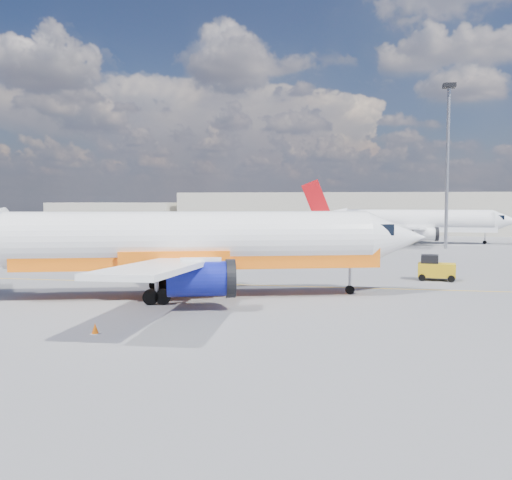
% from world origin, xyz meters
% --- Properties ---
extents(ground, '(240.00, 240.00, 0.00)m').
position_xyz_m(ground, '(0.00, 0.00, 0.00)').
color(ground, slate).
rests_on(ground, ground).
extents(taxi_line, '(70.00, 0.15, 0.01)m').
position_xyz_m(taxi_line, '(0.00, 3.00, 0.01)').
color(taxi_line, yellow).
rests_on(taxi_line, ground).
extents(terminal_main, '(70.00, 14.00, 8.00)m').
position_xyz_m(terminal_main, '(5.00, 75.00, 4.00)').
color(terminal_main, '#BDB6A3').
rests_on(terminal_main, ground).
extents(terminal_annex, '(26.00, 10.00, 6.00)m').
position_xyz_m(terminal_annex, '(-45.00, 72.00, 3.00)').
color(terminal_annex, '#BDB6A3').
rests_on(terminal_annex, ground).
extents(main_jet, '(36.42, 27.75, 11.02)m').
position_xyz_m(main_jet, '(-7.06, -3.31, 3.67)').
color(main_jet, white).
rests_on(main_jet, ground).
extents(second_jet, '(32.14, 25.43, 9.74)m').
position_xyz_m(second_jet, '(12.99, 49.03, 3.25)').
color(second_jet, white).
rests_on(second_jet, ground).
extents(gse_tug, '(3.09, 2.14, 2.07)m').
position_xyz_m(gse_tug, '(11.25, 8.20, 0.98)').
color(gse_tug, black).
rests_on(gse_tug, ground).
extents(traffic_cone, '(0.39, 0.39, 0.55)m').
position_xyz_m(traffic_cone, '(-7.56, -14.11, 0.27)').
color(traffic_cone, white).
rests_on(traffic_cone, ground).
extents(floodlight_mast, '(1.59, 1.59, 21.80)m').
position_xyz_m(floodlight_mast, '(16.63, 39.64, 13.07)').
color(floodlight_mast, gray).
rests_on(floodlight_mast, ground).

